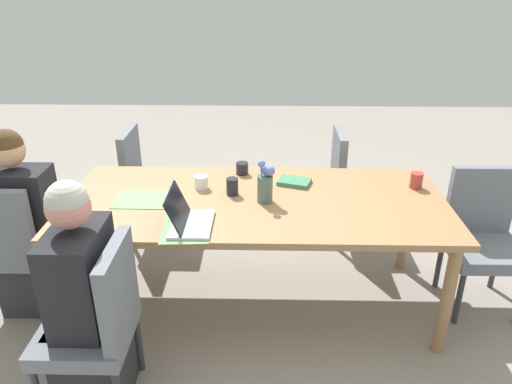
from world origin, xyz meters
The scene contains 18 objects.
ground_plane centered at (0.00, 0.00, 0.00)m, with size 10.00×10.00×0.00m, color gray.
dining_table centered at (0.00, 0.00, 0.68)m, with size 2.29×1.03×0.75m.
chair_near_left_near centered at (-0.74, -0.81, 0.50)m, with size 0.44×0.44×0.90m.
person_near_left_near centered at (-0.81, -0.75, 0.53)m, with size 0.36×0.40×1.19m.
chair_head_left_left_mid centered at (-1.49, -0.11, 0.50)m, with size 0.44×0.44×0.90m.
person_head_left_left_mid centered at (-1.43, -0.04, 0.53)m, with size 0.40×0.36×1.19m.
chair_head_right_left_far centered at (1.44, 0.07, 0.50)m, with size 0.44×0.44×0.90m.
chair_far_right_near centered at (-0.88, 0.86, 0.50)m, with size 0.44×0.44×0.90m.
chair_far_right_mid centered at (0.73, 0.87, 0.50)m, with size 0.44×0.44×0.90m.
flower_vase centered at (0.06, -0.02, 0.87)m, with size 0.10×0.09×0.27m.
placemat_near_left_near centered at (-0.36, -0.35, 0.75)m, with size 0.36×0.26×0.00m, color #7FAD70.
placemat_head_left_left_mid centered at (-0.67, -0.02, 0.75)m, with size 0.36×0.26×0.00m, color #7FAD70.
laptop_near_left_near centered at (-0.36, -0.34, 0.79)m, with size 0.22×0.32×0.20m.
coffee_mug_near_left centered at (-0.15, 0.07, 0.80)m, with size 0.07×0.07×0.11m, color #232328.
coffee_mug_near_right centered at (-0.10, 0.40, 0.79)m, with size 0.08×0.08×0.08m, color #232328.
coffee_mug_centre_left centered at (1.01, 0.20, 0.80)m, with size 0.08×0.08×0.10m, color #AD3D38.
coffee_mug_centre_right centered at (-0.35, 0.16, 0.79)m, with size 0.09×0.09×0.08m, color white.
book_red_cover centered at (0.24, 0.24, 0.77)m, with size 0.20×0.14×0.03m, color #3D7F56.
Camera 1 is at (0.06, -2.64, 2.03)m, focal length 34.05 mm.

